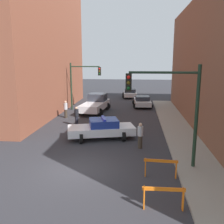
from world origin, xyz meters
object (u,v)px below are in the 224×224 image
(police_car, at_px, (102,128))
(white_truck, at_px, (96,104))
(barrier_back, at_px, (161,165))
(pedestrian_sidewalk, at_px, (140,135))
(traffic_light_far, at_px, (81,79))
(pedestrian_corner, at_px, (66,109))
(parked_car_near, at_px, (142,101))
(pedestrian_crossing, at_px, (77,116))
(parked_car_mid, at_px, (130,93))
(barrier_mid, at_px, (164,194))
(traffic_light_near, at_px, (173,101))

(police_car, xyz_separation_m, white_truck, (-1.99, 9.05, 0.18))
(barrier_back, bearing_deg, pedestrian_sidewalk, 103.48)
(white_truck, height_order, pedestrian_sidewalk, white_truck)
(traffic_light_far, xyz_separation_m, pedestrian_corner, (-0.63, -4.02, -2.54))
(parked_car_near, xyz_separation_m, pedestrian_sidewalk, (-0.34, -14.37, 0.19))
(parked_car_near, relative_size, pedestrian_crossing, 2.66)
(pedestrian_corner, bearing_deg, barrier_back, -0.92)
(traffic_light_far, bearing_deg, parked_car_near, 20.35)
(parked_car_mid, height_order, pedestrian_corner, pedestrian_corner)
(parked_car_near, relative_size, barrier_mid, 2.75)
(pedestrian_corner, distance_m, barrier_mid, 16.46)
(parked_car_mid, distance_m, pedestrian_sidewalk, 21.74)
(pedestrian_sidewalk, bearing_deg, parked_car_mid, -136.73)
(pedestrian_corner, bearing_deg, parked_car_near, 96.02)
(traffic_light_far, height_order, barrier_mid, traffic_light_far)
(barrier_back, bearing_deg, pedestrian_corner, 124.39)
(white_truck, xyz_separation_m, barrier_back, (5.64, -14.77, -0.29))
(pedestrian_sidewalk, bearing_deg, traffic_light_far, -111.61)
(pedestrian_corner, bearing_deg, pedestrian_sidewalk, 6.95)
(pedestrian_crossing, xyz_separation_m, pedestrian_sidewalk, (5.32, -4.92, 0.00))
(traffic_light_near, bearing_deg, pedestrian_corner, 129.35)
(parked_car_near, distance_m, parked_car_mid, 7.52)
(pedestrian_crossing, bearing_deg, traffic_light_near, 42.18)
(pedestrian_sidewalk, bearing_deg, pedestrian_corner, -98.03)
(white_truck, height_order, parked_car_near, white_truck)
(barrier_back, bearing_deg, police_car, 122.57)
(traffic_light_far, relative_size, police_car, 1.04)
(police_car, xyz_separation_m, barrier_back, (3.66, -5.72, -0.11))
(parked_car_near, bearing_deg, traffic_light_far, -163.38)
(barrier_back, bearing_deg, traffic_light_near, 63.34)
(traffic_light_near, height_order, white_truck, traffic_light_near)
(traffic_light_near, bearing_deg, traffic_light_far, 118.85)
(traffic_light_far, xyz_separation_m, pedestrian_sidewalk, (6.48, -11.84, -2.54))
(pedestrian_crossing, distance_m, pedestrian_sidewalk, 7.25)
(police_car, bearing_deg, traffic_light_near, -151.67)
(traffic_light_far, distance_m, parked_car_mid, 11.44)
(pedestrian_corner, relative_size, barrier_mid, 1.04)
(barrier_mid, bearing_deg, parked_car_mid, 94.40)
(pedestrian_crossing, height_order, barrier_mid, pedestrian_crossing)
(traffic_light_near, xyz_separation_m, barrier_mid, (-0.73, -3.86, -2.91))
(police_car, bearing_deg, pedestrian_sidewalk, -138.24)
(white_truck, bearing_deg, parked_car_mid, 79.29)
(pedestrian_corner, xyz_separation_m, barrier_mid, (7.93, -14.42, -0.24))
(police_car, distance_m, white_truck, 9.27)
(white_truck, height_order, pedestrian_corner, white_truck)
(traffic_light_far, distance_m, police_car, 11.07)
(white_truck, distance_m, barrier_mid, 18.29)
(traffic_light_near, distance_m, white_truck, 15.17)
(police_car, height_order, barrier_mid, police_car)
(police_car, xyz_separation_m, pedestrian_corner, (-4.40, 6.04, 0.14))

